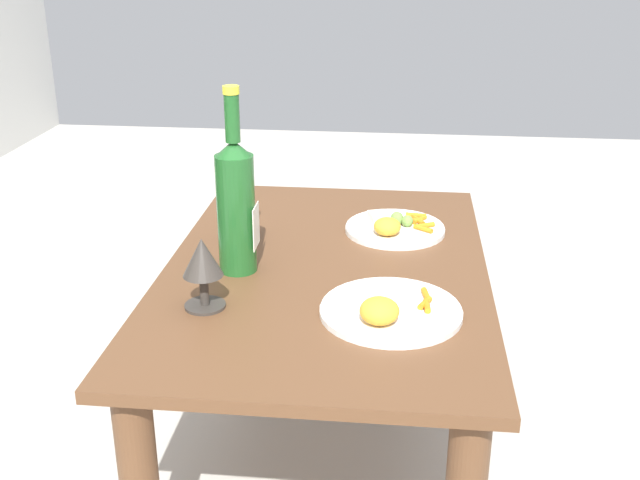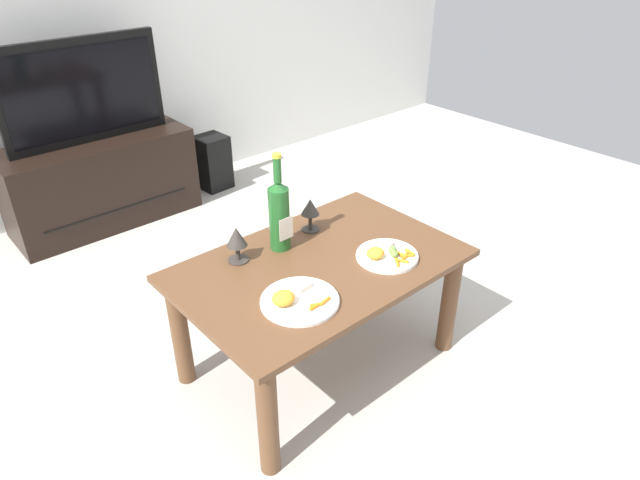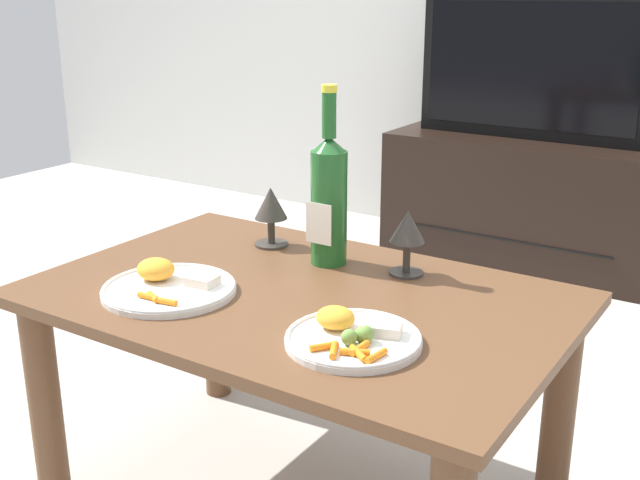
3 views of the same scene
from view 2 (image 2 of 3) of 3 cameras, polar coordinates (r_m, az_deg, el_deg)
name	(u,v)px [view 2 (image 2 of 3)]	position (r m, az deg, el deg)	size (l,w,h in m)	color
ground_plane	(320,361)	(2.46, -0.03, -12.17)	(6.40, 6.40, 0.00)	#B7B2A8
dining_table	(320,283)	(2.20, -0.04, -4.37)	(1.08, 0.70, 0.50)	brown
tv_stand	(101,182)	(3.62, -21.20, 5.51)	(1.07, 0.42, 0.52)	black
tv_screen	(82,91)	(3.45, -22.90, 13.66)	(0.90, 0.05, 0.57)	black
floor_speaker	(213,162)	(3.92, -10.78, 7.72)	(0.19, 0.19, 0.36)	black
wine_bottle	(279,212)	(2.17, -4.15, 2.79)	(0.08, 0.08, 0.40)	#1E5923
goblet_left	(237,239)	(2.13, -8.41, 0.10)	(0.08, 0.08, 0.14)	#38332D
goblet_right	(310,209)	(2.32, -0.99, 3.16)	(0.08, 0.08, 0.14)	#38332D
dinner_plate_left	(298,300)	(1.94, -2.26, -6.04)	(0.27, 0.27, 0.06)	white
dinner_plate_right	(386,255)	(2.19, 6.73, -1.49)	(0.24, 0.24, 0.05)	white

